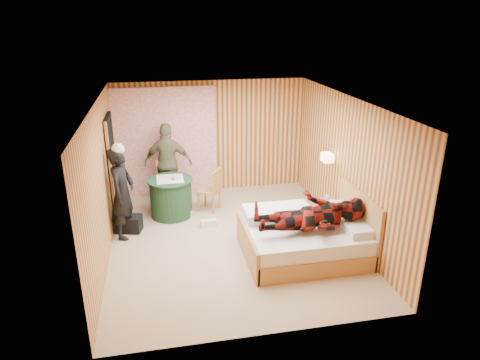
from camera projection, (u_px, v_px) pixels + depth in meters
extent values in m
cube|color=tan|center=(231.00, 240.00, 7.69)|extent=(4.20, 5.00, 0.01)
cube|color=silver|center=(230.00, 101.00, 6.80)|extent=(4.20, 5.00, 0.01)
cube|color=#E8AF59|center=(211.00, 137.00, 9.54)|extent=(4.20, 0.02, 2.50)
cube|color=#E8AF59|center=(102.00, 184.00, 6.86)|extent=(0.02, 5.00, 2.50)
cube|color=#E8AF59|center=(346.00, 167.00, 7.63)|extent=(0.02, 5.00, 2.50)
cube|color=white|center=(166.00, 142.00, 9.31)|extent=(2.20, 0.08, 2.40)
cube|color=black|center=(113.00, 168.00, 8.24)|extent=(0.06, 0.90, 2.05)
cylinder|color=gold|center=(331.00, 157.00, 8.01)|extent=(0.18, 0.04, 0.04)
cube|color=beige|center=(327.00, 157.00, 7.99)|extent=(0.18, 0.24, 0.16)
cube|color=tan|center=(303.00, 247.00, 7.18)|extent=(1.91, 1.53, 0.29)
cube|color=white|center=(304.00, 233.00, 7.09)|extent=(1.86, 1.47, 0.24)
cube|color=tan|center=(247.00, 246.00, 6.96)|extent=(0.06, 1.53, 0.54)
cube|color=tan|center=(358.00, 221.00, 7.22)|extent=(0.06, 1.53, 1.05)
cube|color=silver|center=(356.00, 229.00, 6.82)|extent=(0.36, 0.53, 0.13)
cube|color=silver|center=(338.00, 210.00, 7.49)|extent=(0.36, 0.53, 0.13)
cube|color=white|center=(278.00, 212.00, 7.35)|extent=(1.15, 0.57, 0.17)
cube|color=tan|center=(328.00, 216.00, 8.03)|extent=(0.38, 0.53, 0.53)
cube|color=tan|center=(329.00, 207.00, 7.97)|extent=(0.40, 0.55, 0.03)
cylinder|color=#214928|center=(171.00, 198.00, 8.53)|extent=(0.83, 0.83, 0.75)
cylinder|color=#214928|center=(170.00, 180.00, 8.40)|extent=(0.89, 0.89, 0.03)
cube|color=silver|center=(170.00, 179.00, 8.39)|extent=(0.62, 0.62, 0.01)
cube|color=tan|center=(170.00, 183.00, 9.08)|extent=(0.55, 0.55, 0.05)
cube|color=tan|center=(165.00, 170.00, 9.14)|extent=(0.40, 0.20, 0.46)
cylinder|color=tan|center=(166.00, 198.00, 8.94)|extent=(0.04, 0.04, 0.43)
cylinder|color=tan|center=(174.00, 189.00, 9.38)|extent=(0.04, 0.04, 0.43)
cube|color=tan|center=(209.00, 190.00, 8.75)|extent=(0.56, 0.56, 0.05)
cube|color=tan|center=(217.00, 181.00, 8.60)|extent=(0.24, 0.37, 0.44)
cylinder|color=tan|center=(205.00, 197.00, 9.03)|extent=(0.04, 0.04, 0.41)
cylinder|color=tan|center=(213.00, 205.00, 8.63)|extent=(0.04, 0.04, 0.41)
cube|color=black|center=(127.00, 224.00, 7.96)|extent=(0.60, 0.42, 0.31)
cube|color=silver|center=(209.00, 223.00, 8.17)|extent=(0.31, 0.14, 0.13)
cube|color=silver|center=(186.00, 214.00, 8.56)|extent=(0.28, 0.13, 0.12)
imported|color=black|center=(123.00, 193.00, 7.55)|extent=(0.58, 0.71, 1.68)
imported|color=#676645|center=(168.00, 163.00, 9.04)|extent=(1.07, 0.61, 1.72)
imported|color=maroon|center=(313.00, 207.00, 6.72)|extent=(0.86, 0.67, 1.77)
imported|color=silver|center=(330.00, 203.00, 7.89)|extent=(0.25, 0.28, 0.02)
imported|color=silver|center=(331.00, 202.00, 7.88)|extent=(0.27, 0.27, 0.02)
imported|color=silver|center=(327.00, 198.00, 8.04)|extent=(0.12, 0.12, 0.09)
imported|color=silver|center=(175.00, 177.00, 8.34)|extent=(0.16, 0.16, 0.10)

